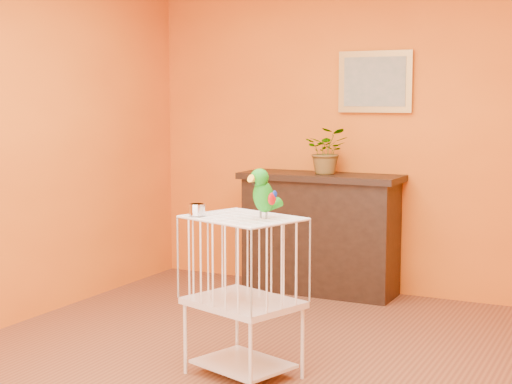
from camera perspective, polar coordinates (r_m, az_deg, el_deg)
The scene contains 8 objects.
ground at distance 4.73m, azimuth -0.21°, elevation -13.08°, with size 4.50×4.50×0.00m, color brown.
room_shell at distance 4.45m, azimuth -0.22°, elevation 6.47°, with size 4.50×4.50×4.50m.
console_cabinet at distance 6.55m, azimuth 4.67°, elevation -3.00°, with size 1.34×0.48×1.00m.
potted_plant at distance 6.43m, azimuth 5.12°, elevation 2.62°, with size 0.34×0.38×0.30m, color #26722D.
framed_picture at distance 6.51m, azimuth 8.65°, elevation 7.93°, with size 0.62×0.04×0.50m.
birdcage at distance 4.56m, azimuth -0.94°, elevation -7.46°, with size 0.72×0.64×0.94m.
feed_cup at distance 4.52m, azimuth -4.33°, elevation -1.28°, with size 0.09×0.09×0.07m, color silver.
parrot at distance 4.39m, azimuth 0.54°, elevation -0.07°, with size 0.15×0.26×0.29m.
Camera 1 is at (2.00, -3.98, 1.60)m, focal length 55.00 mm.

